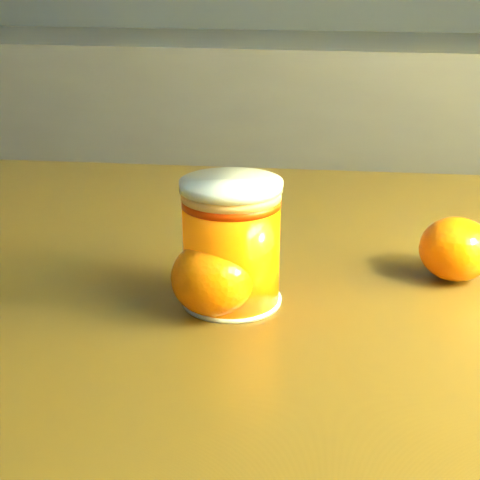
# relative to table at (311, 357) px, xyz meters

# --- Properties ---
(kitchen_counter) EXTENTS (3.15, 0.60, 0.90)m
(kitchen_counter) POSITION_rel_table_xyz_m (-0.81, 1.16, -0.23)
(kitchen_counter) COLOR #4E4F54
(kitchen_counter) RESTS_ON ground
(table) EXTENTS (1.10, 0.82, 0.78)m
(table) POSITION_rel_table_xyz_m (0.00, 0.00, 0.00)
(table) COLOR #584016
(table) RESTS_ON ground
(juice_glass) EXTENTS (0.09, 0.09, 0.11)m
(juice_glass) POSITION_rel_table_xyz_m (-0.06, -0.09, 0.15)
(juice_glass) COLOR #FF6A05
(juice_glass) RESTS_ON table
(orange_front) EXTENTS (0.09, 0.09, 0.06)m
(orange_front) POSITION_rel_table_xyz_m (-0.07, -0.11, 0.13)
(orange_front) COLOR orange
(orange_front) RESTS_ON table
(orange_back) EXTENTS (0.08, 0.08, 0.06)m
(orange_back) POSITION_rel_table_xyz_m (0.13, 0.00, 0.13)
(orange_back) COLOR orange
(orange_back) RESTS_ON table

